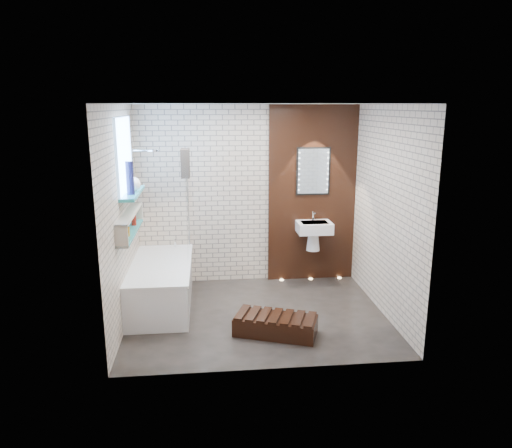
{
  "coord_description": "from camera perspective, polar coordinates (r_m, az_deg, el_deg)",
  "views": [
    {
      "loc": [
        -0.6,
        -5.64,
        2.59
      ],
      "look_at": [
        0.0,
        0.15,
        1.15
      ],
      "focal_mm": 33.92,
      "sensor_mm": 36.0,
      "label": 1
    }
  ],
  "objects": [
    {
      "name": "shower_head",
      "position": [
        6.66,
        -12.06,
        8.5
      ],
      "size": [
        0.18,
        0.18,
        0.02
      ],
      "primitive_type": "cylinder",
      "color": "silver",
      "rests_on": "room_shell"
    },
    {
      "name": "towel",
      "position": [
        6.43,
        -8.35,
        7.13
      ],
      "size": [
        0.11,
        0.28,
        0.37
      ],
      "primitive_type": "cube",
      "color": "black",
      "rests_on": "bath_screen"
    },
    {
      "name": "walnut_panel",
      "position": [
        7.2,
        6.63,
        3.47
      ],
      "size": [
        1.3,
        0.06,
        2.6
      ],
      "primitive_type": "cube",
      "color": "black",
      "rests_on": "ground"
    },
    {
      "name": "sill_vases",
      "position": [
        6.07,
        -14.42,
        4.84
      ],
      "size": [
        0.18,
        0.35,
        0.4
      ],
      "color": "#141538",
      "rests_on": "clerestory_window"
    },
    {
      "name": "room_shell",
      "position": [
        5.82,
        0.15,
        1.08
      ],
      "size": [
        3.24,
        3.2,
        2.6
      ],
      "color": "#C1AD99",
      "rests_on": "ground"
    },
    {
      "name": "walnut_step",
      "position": [
        5.72,
        2.33,
        -11.88
      ],
      "size": [
        1.02,
        0.71,
        0.21
      ],
      "primitive_type": "cube",
      "rotation": [
        0.0,
        0.0,
        -0.35
      ],
      "color": "black",
      "rests_on": "ground"
    },
    {
      "name": "bath_screen",
      "position": [
        6.67,
        -8.13,
        2.41
      ],
      "size": [
        0.01,
        0.78,
        1.4
      ],
      "primitive_type": "cube",
      "color": "white",
      "rests_on": "bathtub"
    },
    {
      "name": "washbasin",
      "position": [
        7.12,
        6.85,
        -0.86
      ],
      "size": [
        0.5,
        0.36,
        0.58
      ],
      "color": "white",
      "rests_on": "walnut_panel"
    },
    {
      "name": "bathtub",
      "position": [
        6.54,
        -11.1,
        -6.96
      ],
      "size": [
        0.79,
        1.74,
        0.7
      ],
      "color": "white",
      "rests_on": "ground"
    },
    {
      "name": "display_niche",
      "position": [
        6.03,
        -14.62,
        0.1
      ],
      "size": [
        0.14,
        1.3,
        0.26
      ],
      "color": "teal",
      "rests_on": "room_shell"
    },
    {
      "name": "niche_bottles",
      "position": [
        6.14,
        -14.46,
        0.06
      ],
      "size": [
        0.06,
        0.59,
        0.15
      ],
      "color": "#B0731B",
      "rests_on": "display_niche"
    },
    {
      "name": "floor_uplights",
      "position": [
        7.48,
        6.47,
        -6.44
      ],
      "size": [
        0.96,
        0.06,
        0.01
      ],
      "color": "#FFD899",
      "rests_on": "ground"
    },
    {
      "name": "led_mirror",
      "position": [
        7.11,
        6.77,
        6.19
      ],
      "size": [
        0.5,
        0.02,
        0.7
      ],
      "color": "black",
      "rests_on": "walnut_panel"
    },
    {
      "name": "ground",
      "position": [
        6.24,
        0.14,
        -10.65
      ],
      "size": [
        3.2,
        3.2,
        0.0
      ],
      "primitive_type": "plane",
      "color": "black",
      "rests_on": "ground"
    },
    {
      "name": "clerestory_window",
      "position": [
        6.11,
        -15.12,
        6.94
      ],
      "size": [
        0.18,
        1.0,
        0.94
      ],
      "color": "#7FADE0",
      "rests_on": "room_shell"
    }
  ]
}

